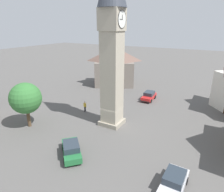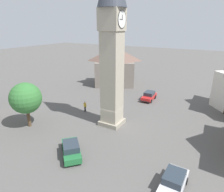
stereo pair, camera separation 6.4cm
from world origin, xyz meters
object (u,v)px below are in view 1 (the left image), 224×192
object	(u,v)px
pedestrian	(85,106)
road_sign	(121,93)
car_silver_kerb	(149,96)
tree	(26,98)
car_blue_kerb	(174,182)
car_red_corner	(71,149)
building_shop_left	(114,66)
clock_tower	(112,28)

from	to	relation	value
pedestrian	road_sign	distance (m)	6.66
car_silver_kerb	tree	size ratio (longest dim) A/B	0.69
car_blue_kerb	road_sign	size ratio (longest dim) A/B	1.49
pedestrian	car_red_corner	bearing A→B (deg)	29.81
car_silver_kerb	tree	world-z (taller)	tree
car_blue_kerb	building_shop_left	bearing A→B (deg)	-142.12
car_silver_kerb	road_sign	distance (m)	5.73
clock_tower	pedestrian	size ratio (longest dim) A/B	12.69
car_blue_kerb	building_shop_left	xyz separation A→B (m)	(-25.08, -19.51, 3.56)
car_red_corner	pedestrian	bearing A→B (deg)	-150.19
clock_tower	car_red_corner	xyz separation A→B (m)	(8.29, -0.15, -11.80)
car_silver_kerb	car_red_corner	bearing A→B (deg)	-3.86
car_silver_kerb	pedestrian	distance (m)	12.18
building_shop_left	car_blue_kerb	bearing A→B (deg)	37.88
car_blue_kerb	tree	bearing A→B (deg)	-94.64
road_sign	car_silver_kerb	bearing A→B (deg)	140.13
car_silver_kerb	pedestrian	xyz separation A→B (m)	(10.00, -6.95, 0.25)
car_red_corner	building_shop_left	world-z (taller)	building_shop_left
car_silver_kerb	car_blue_kerb	bearing A→B (deg)	25.20
car_blue_kerb	pedestrian	distance (m)	18.44
building_shop_left	road_sign	world-z (taller)	building_shop_left
car_red_corner	road_sign	xyz separation A→B (m)	(-15.49, -2.26, 1.14)
car_blue_kerb	car_red_corner	world-z (taller)	same
car_silver_kerb	car_red_corner	distance (m)	19.84
pedestrian	building_shop_left	world-z (taller)	building_shop_left
clock_tower	road_sign	bearing A→B (deg)	-161.47
pedestrian	building_shop_left	distance (m)	16.61
car_silver_kerb	car_red_corner	xyz separation A→B (m)	(19.80, -1.33, 0.00)
car_red_corner	pedestrian	distance (m)	11.30
car_blue_kerb	clock_tower	bearing A→B (deg)	-126.94
pedestrian	road_sign	bearing A→B (deg)	149.51
clock_tower	car_silver_kerb	world-z (taller)	clock_tower
pedestrian	road_sign	xyz separation A→B (m)	(-5.69, 3.35, 0.89)
car_blue_kerb	road_sign	distance (m)	19.55
tree	car_silver_kerb	bearing A→B (deg)	149.03
pedestrian	building_shop_left	bearing A→B (deg)	-167.47
car_blue_kerb	pedestrian	world-z (taller)	pedestrian
car_blue_kerb	tree	xyz separation A→B (m)	(-1.59, -19.59, 3.24)
tree	building_shop_left	xyz separation A→B (m)	(-23.49, 0.08, 0.32)
clock_tower	car_silver_kerb	distance (m)	16.53
building_shop_left	car_silver_kerb	bearing A→B (deg)	60.66
tree	road_sign	xyz separation A→B (m)	(-13.29, 6.96, -2.10)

